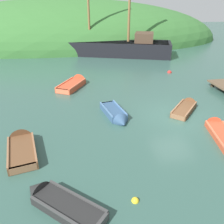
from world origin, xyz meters
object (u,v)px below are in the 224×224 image
object	(u,v)px
rowboat_near_dock	(58,203)
buoy_red	(169,73)
rowboat_center	(75,84)
sailing_ship	(112,50)
rowboat_portside	(220,133)
rowboat_outer_right	(186,108)
buoy_yellow	(135,201)
rowboat_far	(22,147)
rowboat_outer_left	(116,115)

from	to	relation	value
rowboat_near_dock	buoy_red	world-z (taller)	rowboat_near_dock
rowboat_center	sailing_ship	bearing A→B (deg)	4.54
rowboat_portside	buoy_red	size ratio (longest dim) A/B	9.12
rowboat_outer_right	rowboat_near_dock	xyz separation A→B (m)	(-8.04, -6.47, 0.01)
rowboat_outer_right	rowboat_near_dock	distance (m)	10.32
sailing_ship	buoy_yellow	xyz separation A→B (m)	(-3.43, -23.87, -0.64)
sailing_ship	rowboat_near_dock	bearing A→B (deg)	95.19
rowboat_center	rowboat_near_dock	xyz separation A→B (m)	(-0.97, -12.36, -0.03)
rowboat_far	rowboat_outer_left	bearing A→B (deg)	-75.77
rowboat_portside	rowboat_far	distance (m)	10.22
rowboat_outer_left	buoy_red	distance (m)	10.90
rowboat_center	rowboat_near_dock	bearing A→B (deg)	-155.15
rowboat_center	buoy_yellow	distance (m)	12.77
sailing_ship	buoy_yellow	distance (m)	24.13
sailing_ship	buoy_yellow	world-z (taller)	sailing_ship
rowboat_outer_right	buoy_yellow	world-z (taller)	rowboat_outer_right
sailing_ship	rowboat_portside	xyz separation A→B (m)	(2.23, -20.31, -0.56)
rowboat_center	rowboat_near_dock	distance (m)	12.40
rowboat_portside	buoy_red	xyz separation A→B (m)	(1.93, 11.22, -0.08)
rowboat_portside	rowboat_outer_left	xyz separation A→B (m)	(-5.13, 2.92, 0.06)
rowboat_center	rowboat_near_dock	size ratio (longest dim) A/B	1.22
rowboat_far	sailing_ship	bearing A→B (deg)	-33.59
rowboat_outer_left	rowboat_near_dock	size ratio (longest dim) A/B	0.99
rowboat_portside	rowboat_center	xyz separation A→B (m)	(-7.41, 9.09, 0.06)
rowboat_outer_right	rowboat_outer_left	world-z (taller)	rowboat_outer_left
sailing_ship	rowboat_far	world-z (taller)	sailing_ship
rowboat_center	rowboat_portside	bearing A→B (deg)	-111.46
rowboat_near_dock	buoy_yellow	xyz separation A→B (m)	(2.71, -0.29, -0.11)
rowboat_near_dock	buoy_yellow	distance (m)	2.73
rowboat_center	buoy_red	size ratio (longest dim) A/B	8.64
rowboat_near_dock	rowboat_far	bearing A→B (deg)	-21.47
rowboat_outer_left	rowboat_center	bearing A→B (deg)	-170.62
rowboat_far	buoy_yellow	size ratio (longest dim) A/B	11.91
rowboat_portside	rowboat_center	distance (m)	11.73
rowboat_center	buoy_red	bearing A→B (deg)	-47.79
rowboat_outer_left	rowboat_outer_right	bearing A→B (deg)	82.32
rowboat_outer_right	rowboat_center	size ratio (longest dim) A/B	0.79
rowboat_portside	buoy_yellow	size ratio (longest dim) A/B	14.02
buoy_yellow	buoy_red	size ratio (longest dim) A/B	0.65
rowboat_near_dock	buoy_red	bearing A→B (deg)	-83.09
rowboat_portside	buoy_yellow	xyz separation A→B (m)	(-5.67, -3.57, -0.08)
rowboat_center	rowboat_near_dock	world-z (taller)	rowboat_center
rowboat_outer_right	rowboat_near_dock	bearing A→B (deg)	171.87
rowboat_outer_left	rowboat_center	xyz separation A→B (m)	(-2.29, 6.17, 0.00)
sailing_ship	rowboat_outer_right	size ratio (longest dim) A/B	5.93
rowboat_portside	rowboat_center	bearing A→B (deg)	51.60
rowboat_outer_left	rowboat_near_dock	xyz separation A→B (m)	(-3.25, -6.19, -0.03)
rowboat_outer_right	buoy_red	size ratio (longest dim) A/B	6.82
rowboat_near_dock	rowboat_portside	bearing A→B (deg)	-116.32
sailing_ship	buoy_red	size ratio (longest dim) A/B	40.43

